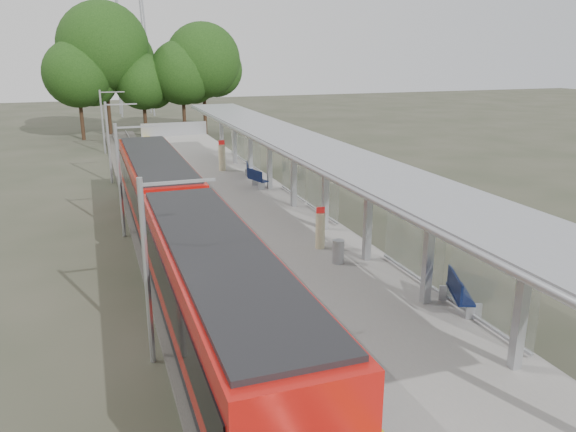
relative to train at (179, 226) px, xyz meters
The scene contains 14 objects.
trackbed 7.09m from the train, 90.01° to the left, with size 3.00×70.00×0.24m, color #59544C.
platform 8.32m from the train, 56.59° to the left, with size 6.00×50.00×1.00m, color gray.
tactile_strip 7.17m from the train, 74.05° to the left, with size 0.60×50.00×0.02m, color gold.
end_fence 32.09m from the train, 81.94° to the left, with size 6.00×0.10×1.20m, color #9EA0A5.
train is the anchor object (origin of this frame).
canopy 7.14m from the train, 26.22° to the left, with size 3.27×38.00×3.66m.
tree_cluster 39.66m from the train, 86.43° to the left, with size 19.44×9.90×13.38m.
catenary_masts 6.13m from the train, 106.43° to the left, with size 2.08×48.16×5.40m.
bench_near 10.68m from the train, 48.29° to the right, with size 1.15×1.77×1.16m.
bench_mid 11.02m from the train, 57.82° to the left, with size 0.88×1.59×1.04m.
bench_far 13.66m from the train, 62.92° to the left, with size 0.69×1.40×0.92m.
info_pillar_near 5.53m from the train, 14.88° to the right, with size 0.38×0.38×1.69m.
info_pillar_far 15.52m from the train, 70.86° to the left, with size 0.45×0.45×1.99m.
litter_bin 6.24m from the train, 30.80° to the right, with size 0.43×0.43×0.89m, color #9EA0A5.
Camera 1 is at (-7.40, -7.73, 8.57)m, focal length 35.00 mm.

